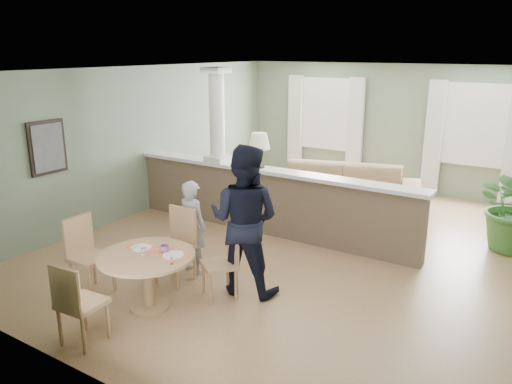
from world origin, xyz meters
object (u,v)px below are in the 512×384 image
Objects in this scene: chair_far_man at (224,259)px; child_person at (193,227)px; chair_far_boy at (178,241)px; chair_near at (76,301)px; sofa at (340,189)px; chair_side at (86,251)px; man_person at (244,220)px; dining_table at (148,265)px.

child_person reaches higher than chair_far_man.
chair_far_boy is 1.75m from chair_near.
chair_far_man is at bearing -114.30° from chair_near.
chair_near is 2.07m from child_person.
sofa is 5.00m from chair_side.
man_person reaches higher than sofa.
man_person is at bearing -175.79° from child_person.
man_person reaches higher than chair_side.
chair_side reaches higher than chair_far_man.
chair_side is 0.52× the size of man_person.
dining_table is 0.60× the size of man_person.
chair_far_man is (0.79, -0.04, -0.06)m from chair_far_boy.
man_person is (0.13, 0.25, 0.46)m from chair_far_man.
chair_far_man reaches higher than dining_table.
child_person is (-0.61, -3.62, 0.23)m from sofa.
chair_far_boy reaches higher than sofa.
chair_far_boy is at bearing 99.68° from child_person.
sofa is at bearing -89.55° from child_person.
dining_table is at bearing -111.23° from sofa.
dining_table is at bearing 42.98° from man_person.
child_person is at bearing -167.57° from chair_far_man.
child_person is at bearing 100.74° from dining_table.
chair_far_man is 0.47× the size of man_person.
chair_far_boy is at bearing -40.57° from chair_side.
sofa is 3.98m from chair_far_man.
chair_far_boy is at bearing 1.98° from man_person.
chair_far_boy is 1.00× the size of chair_side.
dining_table is at bearing 110.79° from child_person.
chair_side is (-0.90, 0.87, 0.03)m from chair_near.
sofa is at bearing 85.04° from dining_table.
dining_table is 1.22× the size of chair_near.
dining_table is at bearing -97.17° from chair_near.
sofa is at bearing 128.81° from chair_far_man.
chair_far_boy is at bearing 105.04° from dining_table.
man_person reaches higher than chair_near.
sofa is at bearing -16.01° from chair_side.
sofa is 5.70m from chair_near.
child_person reaches higher than dining_table.
child_person is at bearing -32.41° from chair_side.
chair_far_boy is 1.15m from chair_side.
chair_near is at bearing 104.24° from child_person.
chair_far_man is (0.58, 0.73, -0.06)m from dining_table.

